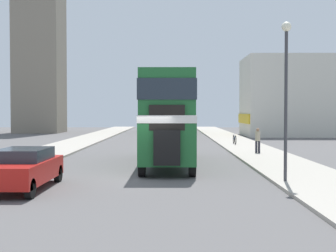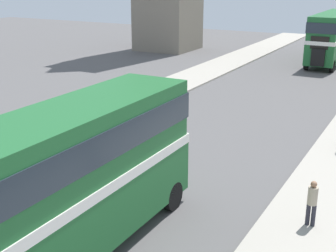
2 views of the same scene
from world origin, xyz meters
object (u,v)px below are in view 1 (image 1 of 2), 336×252
at_px(bus_distant, 172,112).
at_px(street_lamp, 286,77).
at_px(car_parked_near, 23,168).
at_px(double_decker_bus, 168,113).
at_px(pedestrian_walking, 258,139).
at_px(bicycle_on_pavement, 235,139).

xyz_separation_m(bus_distant, street_lamp, (4.15, -42.27, 1.32)).
xyz_separation_m(car_parked_near, street_lamp, (9.36, 1.23, 3.22)).
relative_size(double_decker_bus, pedestrian_walking, 6.93).
bearing_deg(pedestrian_walking, street_lamp, -95.48).
relative_size(double_decker_bus, street_lamp, 1.82).
relative_size(bicycle_on_pavement, street_lamp, 0.30).
bearing_deg(car_parked_near, bicycle_on_pavement, 63.98).
distance_m(bicycle_on_pavement, street_lamp, 19.77).
xyz_separation_m(double_decker_bus, bicycle_on_pavement, (5.13, 13.14, -2.14)).
relative_size(double_decker_bus, bus_distant, 0.97).
xyz_separation_m(car_parked_near, bicycle_on_pavement, (10.09, 20.68, -0.25)).
bearing_deg(double_decker_bus, bus_distant, 89.61).
relative_size(double_decker_bus, bicycle_on_pavement, 6.07).
relative_size(car_parked_near, street_lamp, 0.76).
height_order(pedestrian_walking, bicycle_on_pavement, pedestrian_walking).
height_order(bus_distant, car_parked_near, bus_distant).
bearing_deg(pedestrian_walking, bicycle_on_pavement, 92.82).
relative_size(bus_distant, pedestrian_walking, 7.15).
height_order(pedestrian_walking, street_lamp, street_lamp).
distance_m(double_decker_bus, bus_distant, 35.96).
bearing_deg(car_parked_near, double_decker_bus, 56.67).
bearing_deg(car_parked_near, pedestrian_walking, 50.89).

